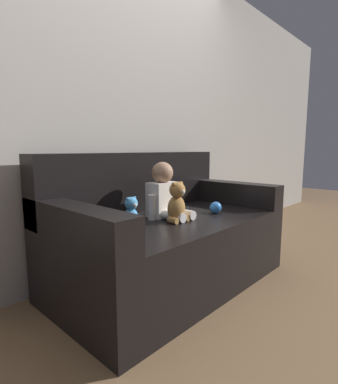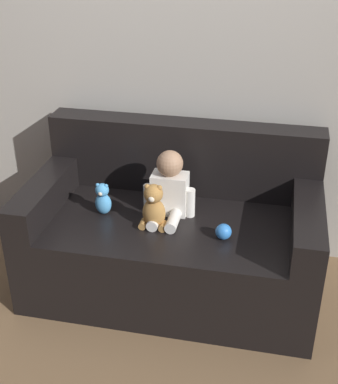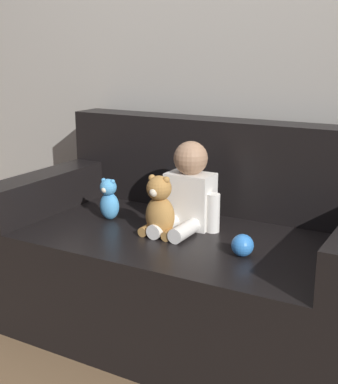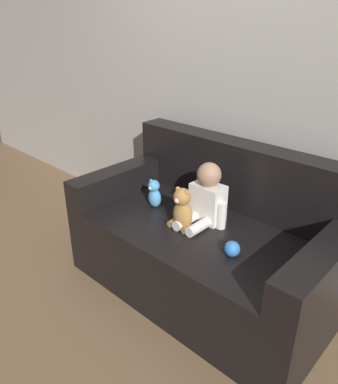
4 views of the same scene
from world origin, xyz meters
The scene contains 7 objects.
ground_plane centered at (0.00, 0.00, 0.00)m, with size 12.00×12.00×0.00m, color brown.
wall_back centered at (0.00, 0.53, 1.30)m, with size 8.00×0.05×2.60m.
couch centered at (0.00, 0.05, 0.32)m, with size 1.62×0.89×0.91m.
person_baby centered at (-0.03, 0.04, 0.63)m, with size 0.30×0.31×0.38m.
teddy_bear_brown centered at (-0.08, -0.12, 0.60)m, with size 0.15×0.12×0.26m.
plush_toy_side centered at (-0.39, -0.04, 0.57)m, with size 0.09×0.09×0.19m.
toy_ball centered at (0.31, -0.15, 0.52)m, with size 0.09×0.09×0.09m.
Camera 1 is at (-1.49, -1.36, 0.94)m, focal length 28.00 mm.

